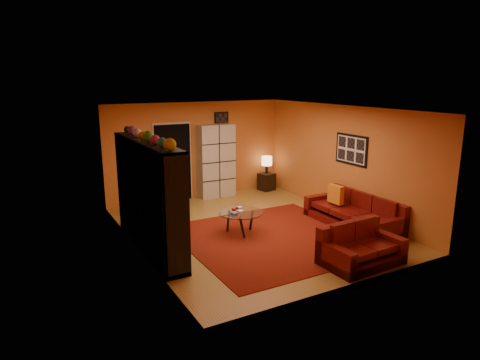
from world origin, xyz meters
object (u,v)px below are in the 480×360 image
entertainment_unit (149,196)px  table_lamp (267,161)px  loveseat (358,247)px  coffee_table (241,214)px  side_table (266,182)px  storage_cabinet (216,161)px  tv (150,198)px  bowl_chair (147,202)px  sofa (356,213)px

entertainment_unit → table_lamp: 5.10m
loveseat → coffee_table: loveseat is taller
coffee_table → side_table: bearing=49.3°
storage_cabinet → loveseat: bearing=-86.8°
loveseat → side_table: (1.29, 5.10, -0.04)m
entertainment_unit → tv: 0.10m
tv → table_lamp: tv is taller
bowl_chair → table_lamp: size_ratio=1.39×
side_table → table_lamp: (0.00, 0.00, 0.61)m
storage_cabinet → table_lamp: bearing=-4.4°
tv → storage_cabinet: bearing=-44.6°
sofa → side_table: bearing=91.8°
entertainment_unit → loveseat: 3.96m
sofa → coffee_table: size_ratio=2.49×
table_lamp → storage_cabinet: bearing=175.5°
tv → bowl_chair: tv is taller
side_table → tv: bearing=-148.6°
storage_cabinet → bowl_chair: 2.38m
entertainment_unit → sofa: bearing=-11.6°
loveseat → side_table: 5.26m
loveseat → coffee_table: size_ratio=1.55×
coffee_table → side_table: (2.42, 2.81, -0.18)m
side_table → sofa: bearing=-88.7°
tv → bowl_chair: 2.26m
storage_cabinet → side_table: size_ratio=4.00×
entertainment_unit → bowl_chair: bearing=74.9°
sofa → loveseat: size_ratio=1.61×
storage_cabinet → side_table: 1.75m
loveseat → bowl_chair: loveseat is taller
tv → loveseat: 3.95m
sofa → bowl_chair: (-3.84, 3.06, 0.02)m
entertainment_unit → bowl_chair: 2.34m
entertainment_unit → coffee_table: entertainment_unit is taller
storage_cabinet → entertainment_unit: bearing=-134.5°
tv → entertainment_unit: bearing=138.9°
coffee_table → storage_cabinet: storage_cabinet is taller
tv → table_lamp: 5.02m
coffee_table → loveseat: bearing=-63.6°
coffee_table → storage_cabinet: bearing=73.9°
entertainment_unit → coffee_table: bearing=-4.1°
storage_cabinet → side_table: (1.58, -0.12, -0.75)m
bowl_chair → table_lamp: bearing=8.1°
entertainment_unit → coffee_table: size_ratio=3.21×
bowl_chair → table_lamp: (3.75, 0.53, 0.55)m
loveseat → bowl_chair: size_ratio=2.08×
bowl_chair → side_table: bowl_chair is taller
sofa → table_lamp: table_lamp is taller
loveseat → side_table: bearing=-16.4°
tv → sofa: size_ratio=0.39×
entertainment_unit → side_table: entertainment_unit is taller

